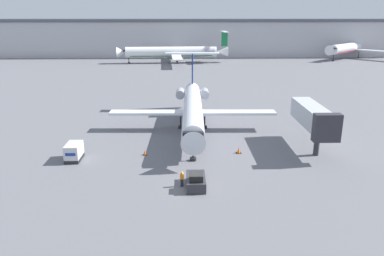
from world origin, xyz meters
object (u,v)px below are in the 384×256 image
object	(u,v)px
airplane_main	(193,109)
traffic_cone_right	(239,150)
pushback_tug	(196,181)
worker_near_tug	(182,179)
airplane_parked_far_right	(174,52)
airplane_parked_far_left	(353,47)
traffic_cone_left	(145,153)
luggage_cart	(74,152)
jet_bridge	(313,117)

from	to	relation	value
airplane_main	traffic_cone_right	size ratio (longest dim) A/B	39.83
airplane_main	traffic_cone_right	distance (m)	11.93
pushback_tug	worker_near_tug	xyz separation A→B (m)	(-1.45, 0.13, 0.21)
traffic_cone_right	airplane_parked_far_right	distance (m)	88.94
airplane_main	worker_near_tug	size ratio (longest dim) A/B	18.20
pushback_tug	airplane_parked_far_left	distance (m)	128.34
traffic_cone_left	airplane_parked_far_right	size ratio (longest dim) A/B	0.02
airplane_main	luggage_cart	bearing A→B (deg)	-141.79
pushback_tug	traffic_cone_left	distance (m)	11.13
worker_near_tug	airplane_parked_far_right	bearing A→B (deg)	91.74
worker_near_tug	airplane_parked_far_right	world-z (taller)	airplane_parked_far_right
luggage_cart	traffic_cone_right	size ratio (longest dim) A/B	3.94
airplane_parked_far_left	jet_bridge	bearing A→B (deg)	-116.13
pushback_tug	traffic_cone_left	size ratio (longest dim) A/B	5.96
luggage_cart	airplane_parked_far_right	size ratio (longest dim) A/B	0.08
airplane_main	traffic_cone_left	distance (m)	12.58
airplane_parked_far_left	airplane_parked_far_right	size ratio (longest dim) A/B	0.79
worker_near_tug	jet_bridge	xyz separation A→B (m)	(17.14, 10.62, 3.57)
luggage_cart	traffic_cone_right	xyz separation A→B (m)	(20.72, 1.80, -0.69)
airplane_parked_far_left	airplane_parked_far_right	bearing A→B (deg)	-169.42
airplane_main	luggage_cart	size ratio (longest dim) A/B	10.10
airplane_main	traffic_cone_left	size ratio (longest dim) A/B	47.50
airplane_main	airplane_parked_far_right	world-z (taller)	airplane_parked_far_right
airplane_main	airplane_parked_far_left	world-z (taller)	airplane_parked_far_left
airplane_parked_far_left	jet_bridge	size ratio (longest dim) A/B	2.72
airplane_parked_far_left	pushback_tug	bearing A→B (deg)	-120.31
traffic_cone_right	airplane_parked_far_right	size ratio (longest dim) A/B	0.02
airplane_main	pushback_tug	world-z (taller)	airplane_main
airplane_parked_far_left	luggage_cart	bearing A→B (deg)	-127.69
worker_near_tug	airplane_parked_far_right	size ratio (longest dim) A/B	0.04
traffic_cone_left	pushback_tug	bearing A→B (deg)	-55.94
pushback_tug	airplane_parked_far_right	world-z (taller)	airplane_parked_far_right
traffic_cone_right	airplane_main	bearing A→B (deg)	119.81
airplane_parked_far_left	traffic_cone_left	bearing A→B (deg)	-124.95
traffic_cone_left	airplane_parked_far_right	xyz separation A→B (m)	(1.82, 88.63, 3.49)
traffic_cone_right	jet_bridge	xyz separation A→B (m)	(9.79, 1.17, 4.08)
pushback_tug	luggage_cart	bearing A→B (deg)	152.30
traffic_cone_left	airplane_parked_far_left	bearing A→B (deg)	55.05
airplane_main	traffic_cone_right	bearing A→B (deg)	-60.19
worker_near_tug	airplane_parked_far_right	xyz separation A→B (m)	(-2.96, 97.72, 2.92)
airplane_main	luggage_cart	xyz separation A→B (m)	(-14.99, -11.80, -2.39)
traffic_cone_right	jet_bridge	bearing A→B (deg)	6.84
pushback_tug	airplane_parked_far_left	size ratio (longest dim) A/B	0.12
airplane_parked_far_right	traffic_cone_right	bearing A→B (deg)	-83.33
luggage_cart	airplane_parked_far_left	world-z (taller)	airplane_parked_far_left
traffic_cone_right	pushback_tug	bearing A→B (deg)	-121.66
luggage_cart	jet_bridge	xyz separation A→B (m)	(30.51, 2.97, 3.39)
jet_bridge	luggage_cart	bearing A→B (deg)	-174.44
airplane_main	jet_bridge	distance (m)	17.88
airplane_main	worker_near_tug	distance (m)	19.69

